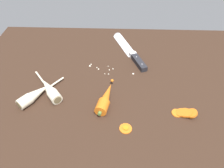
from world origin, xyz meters
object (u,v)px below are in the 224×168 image
object	(u,v)px
carrot_slice_stack	(184,113)
carrot_slice_stray_near	(126,128)
chefs_knife	(128,49)
parsnip_mid_left	(35,95)
parsnip_front	(50,90)
whole_carrot	(105,98)

from	to	relation	value
carrot_slice_stack	carrot_slice_stray_near	distance (cm)	21.11
chefs_knife	parsnip_mid_left	world-z (taller)	parsnip_mid_left
parsnip_front	whole_carrot	bearing A→B (deg)	-10.48
parsnip_front	carrot_slice_stray_near	world-z (taller)	parsnip_front
carrot_slice_stray_near	carrot_slice_stack	bearing A→B (deg)	18.46
parsnip_front	chefs_knife	bearing A→B (deg)	45.91
parsnip_front	carrot_slice_stray_near	size ratio (longest dim) A/B	4.37
carrot_slice_stray_near	parsnip_mid_left	bearing A→B (deg)	159.67
parsnip_mid_left	carrot_slice_stray_near	world-z (taller)	parsnip_mid_left
chefs_knife	whole_carrot	world-z (taller)	whole_carrot
parsnip_mid_left	parsnip_front	bearing A→B (deg)	32.38
whole_carrot	carrot_slice_stack	world-z (taller)	whole_carrot
whole_carrot	carrot_slice_stack	xyz separation A→B (cm)	(27.14, -4.64, -1.25)
parsnip_mid_left	carrot_slice_stray_near	xyz separation A→B (cm)	(32.89, -12.19, -1.62)
parsnip_front	parsnip_mid_left	xyz separation A→B (cm)	(-4.76, -3.02, 0.00)
chefs_knife	parsnip_mid_left	size ratio (longest dim) A/B	1.91
chefs_knife	carrot_slice_stray_near	distance (cm)	45.83
parsnip_mid_left	chefs_knife	bearing A→B (deg)	44.34
carrot_slice_stack	carrot_slice_stray_near	xyz separation A→B (cm)	(-20.02, -6.68, -0.49)
chefs_knife	whole_carrot	bearing A→B (deg)	-104.04
chefs_knife	carrot_slice_stack	xyz separation A→B (cm)	(18.52, -39.12, 0.20)
carrot_slice_stray_near	parsnip_front	bearing A→B (deg)	151.60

